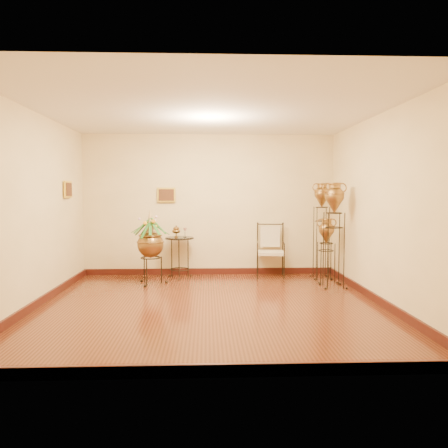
{
  "coord_description": "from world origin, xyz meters",
  "views": [
    {
      "loc": [
        -0.05,
        -6.25,
        1.63
      ],
      "look_at": [
        0.25,
        1.3,
        1.1
      ],
      "focal_mm": 35.0,
      "sensor_mm": 36.0,
      "label": 1
    }
  ],
  "objects_px": {
    "amphora_tall": "(321,229)",
    "amphora_mid": "(334,234)",
    "planter_urn": "(150,241)",
    "armchair": "(270,250)",
    "side_table": "(180,256)"
  },
  "relations": [
    {
      "from": "amphora_tall",
      "to": "planter_urn",
      "type": "xyz_separation_m",
      "value": [
        -3.21,
        -0.44,
        -0.17
      ]
    },
    {
      "from": "planter_urn",
      "to": "armchair",
      "type": "distance_m",
      "value": 2.34
    },
    {
      "from": "amphora_mid",
      "to": "armchair",
      "type": "xyz_separation_m",
      "value": [
        -0.96,
        0.97,
        -0.41
      ]
    },
    {
      "from": "planter_urn",
      "to": "side_table",
      "type": "height_order",
      "value": "planter_urn"
    },
    {
      "from": "amphora_mid",
      "to": "planter_urn",
      "type": "relative_size",
      "value": 1.32
    },
    {
      "from": "amphora_tall",
      "to": "amphora_mid",
      "type": "relative_size",
      "value": 1.0
    },
    {
      "from": "amphora_mid",
      "to": "armchair",
      "type": "distance_m",
      "value": 1.42
    },
    {
      "from": "armchair",
      "to": "amphora_mid",
      "type": "bearing_deg",
      "value": -38.95
    },
    {
      "from": "amphora_tall",
      "to": "side_table",
      "type": "bearing_deg",
      "value": 176.88
    },
    {
      "from": "amphora_tall",
      "to": "armchair",
      "type": "relative_size",
      "value": 1.78
    },
    {
      "from": "amphora_tall",
      "to": "side_table",
      "type": "xyz_separation_m",
      "value": [
        -2.73,
        0.15,
        -0.53
      ]
    },
    {
      "from": "amphora_tall",
      "to": "planter_urn",
      "type": "bearing_deg",
      "value": -172.17
    },
    {
      "from": "planter_urn",
      "to": "amphora_tall",
      "type": "bearing_deg",
      "value": 7.83
    },
    {
      "from": "amphora_tall",
      "to": "planter_urn",
      "type": "distance_m",
      "value": 3.24
    },
    {
      "from": "planter_urn",
      "to": "side_table",
      "type": "xyz_separation_m",
      "value": [
        0.48,
        0.59,
        -0.37
      ]
    }
  ]
}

